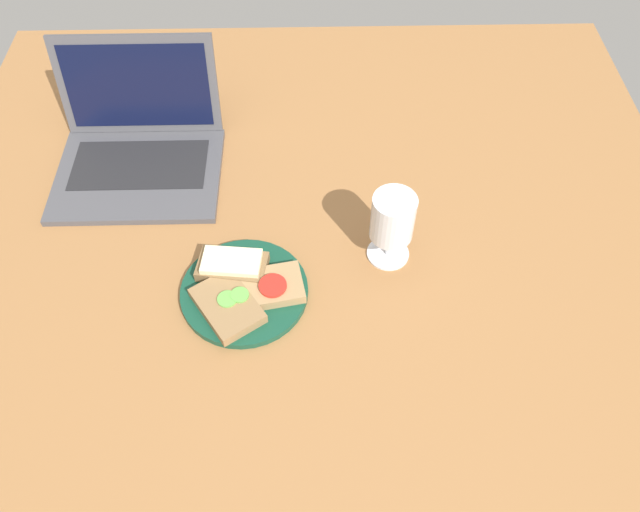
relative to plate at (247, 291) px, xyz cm
name	(u,v)px	position (x,y,z in cm)	size (l,w,h in cm)	color
wooden_table	(313,261)	(11.24, 7.75, -2.12)	(140.00, 140.00, 3.00)	#9E6B3D
plate	(247,291)	(0.00, 0.00, 0.00)	(21.19, 21.19, 1.24)	#144733
sandwich_with_cheese	(234,265)	(-2.05, 3.95, 2.01)	(12.38, 8.24, 2.97)	brown
sandwich_with_cucumber	(230,305)	(-2.36, -3.72, 1.59)	(13.15, 14.16, 2.24)	#937047
sandwich_with_tomato	(273,286)	(4.48, -0.24, 1.63)	(11.72, 9.30, 2.38)	#A88456
wine_glass	(395,222)	(24.60, 7.53, 8.33)	(7.36, 7.36, 13.96)	white
laptop	(140,143)	(-21.73, 32.65, 3.68)	(31.31, 28.95, 20.51)	#4C4C51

